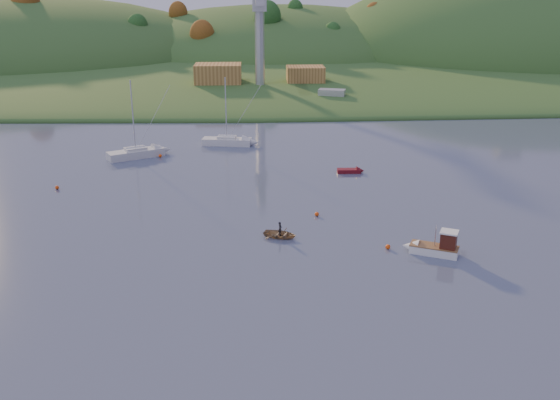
{
  "coord_description": "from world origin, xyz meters",
  "views": [
    {
      "loc": [
        0.5,
        -27.84,
        25.56
      ],
      "look_at": [
        3.1,
        34.28,
        3.79
      ],
      "focal_mm": 40.0,
      "sensor_mm": 36.0,
      "label": 1
    }
  ],
  "objects_px": {
    "sailboat_far": "(227,141)",
    "canoe": "(280,234)",
    "sailboat_near": "(136,153)",
    "fishing_boat": "(431,246)",
    "red_tender": "(354,171)"
  },
  "relations": [
    {
      "from": "sailboat_near",
      "to": "red_tender",
      "type": "relative_size",
      "value": 3.09
    },
    {
      "from": "sailboat_near",
      "to": "red_tender",
      "type": "distance_m",
      "value": 33.73
    },
    {
      "from": "sailboat_far",
      "to": "canoe",
      "type": "relative_size",
      "value": 3.15
    },
    {
      "from": "fishing_boat",
      "to": "sailboat_far",
      "type": "height_order",
      "value": "sailboat_far"
    },
    {
      "from": "fishing_boat",
      "to": "canoe",
      "type": "distance_m",
      "value": 15.54
    },
    {
      "from": "fishing_boat",
      "to": "red_tender",
      "type": "relative_size",
      "value": 1.48
    },
    {
      "from": "red_tender",
      "to": "sailboat_near",
      "type": "bearing_deg",
      "value": 164.51
    },
    {
      "from": "sailboat_far",
      "to": "red_tender",
      "type": "relative_size",
      "value": 2.9
    },
    {
      "from": "sailboat_near",
      "to": "sailboat_far",
      "type": "height_order",
      "value": "sailboat_near"
    },
    {
      "from": "sailboat_far",
      "to": "fishing_boat",
      "type": "bearing_deg",
      "value": -55.73
    },
    {
      "from": "sailboat_near",
      "to": "red_tender",
      "type": "height_order",
      "value": "sailboat_near"
    },
    {
      "from": "canoe",
      "to": "sailboat_far",
      "type": "bearing_deg",
      "value": 32.04
    },
    {
      "from": "canoe",
      "to": "red_tender",
      "type": "relative_size",
      "value": 0.92
    },
    {
      "from": "sailboat_near",
      "to": "red_tender",
      "type": "xyz_separation_m",
      "value": [
        32.37,
        -9.46,
        -0.49
      ]
    },
    {
      "from": "fishing_boat",
      "to": "sailboat_far",
      "type": "distance_m",
      "value": 49.95
    }
  ]
}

